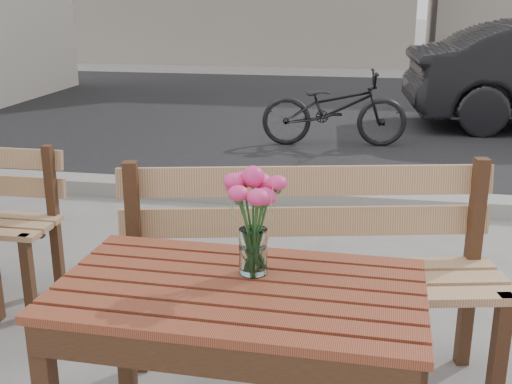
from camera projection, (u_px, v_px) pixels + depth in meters
street at (352, 143)px, 6.90m from camera, size 30.00×8.12×0.12m
main_table at (239, 319)px, 2.03m from camera, size 1.16×0.70×0.71m
main_bench at (308, 251)px, 2.59m from camera, size 1.61×0.79×0.96m
main_vase at (253, 208)px, 2.02m from camera, size 0.20×0.20×0.36m
bicycle at (334, 108)px, 6.83m from camera, size 1.59×0.71×0.81m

